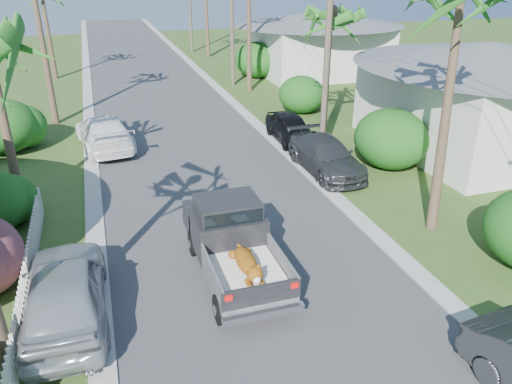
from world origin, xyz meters
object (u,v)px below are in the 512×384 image
object	(u,v)px
parked_car_rm	(326,156)
utility_pole_d	(190,1)
utility_pole_c	(232,17)
pickup_truck	(231,237)
parked_car_ln	(65,291)
parked_car_lf	(104,132)
palm_r_b	(330,12)
house_right_near	(481,101)
house_right_far	(318,45)
utility_pole_b	(327,52)
parked_car_rf	(290,128)

from	to	relation	value
parked_car_rm	utility_pole_d	distance (m)	31.94
utility_pole_c	pickup_truck	bearing A→B (deg)	-105.47
utility_pole_d	pickup_truck	bearing A→B (deg)	-99.42
utility_pole_c	parked_car_ln	bearing A→B (deg)	-114.34
pickup_truck	parked_car_lf	world-z (taller)	pickup_truck
parked_car_rm	utility_pole_c	distance (m)	17.16
pickup_truck	parked_car_ln	bearing A→B (deg)	-167.69
pickup_truck	palm_r_b	distance (m)	12.89
utility_pole_d	house_right_near	bearing A→B (deg)	-76.57
pickup_truck	house_right_far	size ratio (longest dim) A/B	0.57
palm_r_b	utility_pole_c	world-z (taller)	utility_pole_c
parked_car_rm	parked_car_lf	distance (m)	10.37
parked_car_rm	utility_pole_c	world-z (taller)	utility_pole_c
parked_car_ln	utility_pole_d	world-z (taller)	utility_pole_d
utility_pole_c	house_right_near	bearing A→B (deg)	-65.18
utility_pole_b	utility_pole_d	world-z (taller)	same
house_right_far	parked_car_lf	bearing A→B (deg)	-142.15
house_right_far	utility_pole_c	world-z (taller)	utility_pole_c
pickup_truck	palm_r_b	size ratio (longest dim) A/B	0.71
pickup_truck	house_right_near	bearing A→B (deg)	25.42
parked_car_rf	parked_car_ln	bearing A→B (deg)	-131.24
parked_car_ln	palm_r_b	size ratio (longest dim) A/B	0.66
parked_car_rf	house_right_near	size ratio (longest dim) A/B	0.44
pickup_truck	parked_car_ln	distance (m)	4.49
parked_car_lf	house_right_near	distance (m)	17.43
parked_car_rm	parked_car_lf	xyz separation A→B (m)	(-8.60, 5.80, 0.08)
house_right_near	utility_pole_b	world-z (taller)	utility_pole_b
parked_car_rf	utility_pole_c	bearing A→B (deg)	88.89
parked_car_lf	house_right_near	xyz separation A→B (m)	(16.60, -5.10, 1.46)
utility_pole_b	utility_pole_c	bearing A→B (deg)	90.00
parked_car_rf	house_right_near	world-z (taller)	house_right_near
parked_car_rm	utility_pole_b	distance (m)	4.31
parked_car_rm	house_right_far	world-z (taller)	house_right_far
palm_r_b	parked_car_rf	bearing A→B (deg)	167.54
parked_car_ln	utility_pole_b	distance (m)	14.06
parked_car_ln	pickup_truck	bearing A→B (deg)	-167.17
palm_r_b	house_right_near	xyz separation A→B (m)	(6.40, -3.00, -3.73)
utility_pole_d	parked_car_ln	bearing A→B (deg)	-105.42
pickup_truck	house_right_near	xyz separation A→B (m)	(13.62, 6.47, 1.21)
utility_pole_c	parked_car_lf	bearing A→B (deg)	-130.17
parked_car_lf	utility_pole_d	xyz separation A→B (m)	(9.20, 25.90, 3.84)
utility_pole_b	parked_car_rm	bearing A→B (deg)	-109.50
parked_car_ln	parked_car_rm	bearing A→B (deg)	-145.52
parked_car_ln	utility_pole_b	world-z (taller)	utility_pole_b
house_right_far	utility_pole_d	distance (m)	15.16
parked_car_lf	utility_pole_c	xyz separation A→B (m)	(9.20, 10.90, 3.84)
utility_pole_d	utility_pole_b	bearing A→B (deg)	-90.00
house_right_far	utility_pole_d	size ratio (longest dim) A/B	1.00
pickup_truck	parked_car_lf	bearing A→B (deg)	104.45
palm_r_b	utility_pole_d	xyz separation A→B (m)	(-1.00, 28.00, -1.35)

